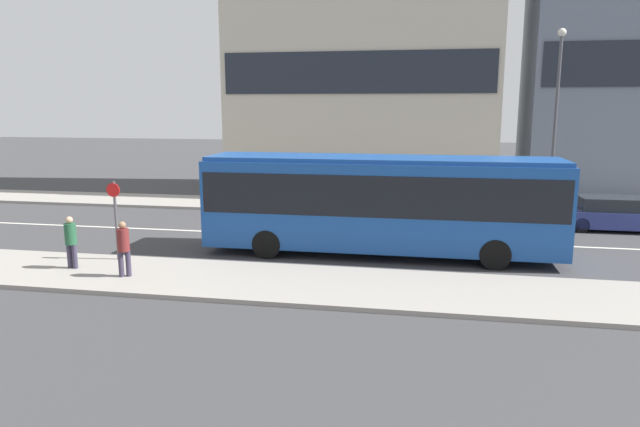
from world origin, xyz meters
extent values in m
plane|color=#3A3A3D|center=(0.00, 0.00, 0.00)|extent=(120.00, 120.00, 0.00)
cube|color=gray|center=(0.00, -6.25, 0.07)|extent=(44.00, 3.50, 0.13)
cube|color=gray|center=(0.00, 6.25, 0.07)|extent=(44.00, 3.50, 0.13)
cube|color=silver|center=(0.00, 0.00, 0.00)|extent=(41.80, 0.16, 0.01)
cube|color=#1E232D|center=(2.79, 9.47, 6.71)|extent=(14.46, 0.08, 2.20)
cube|color=#194793|center=(5.11, -2.36, 1.75)|extent=(11.77, 2.51, 2.88)
cube|color=black|center=(5.11, -2.36, 2.18)|extent=(11.54, 2.54, 1.33)
cube|color=#194793|center=(5.11, -2.36, 3.26)|extent=(11.60, 2.31, 0.14)
cube|color=black|center=(-0.79, -2.36, 2.01)|extent=(0.05, 2.21, 1.73)
cube|color=yellow|center=(-0.79, -2.36, 2.98)|extent=(0.04, 1.76, 0.32)
cylinder|color=black|center=(1.46, -3.50, 0.48)|extent=(0.96, 0.28, 0.96)
cylinder|color=black|center=(1.46, -1.22, 0.48)|extent=(0.96, 0.28, 0.96)
cylinder|color=black|center=(8.76, -3.50, 0.48)|extent=(0.96, 0.28, 0.96)
cylinder|color=black|center=(8.76, -1.22, 0.48)|extent=(0.96, 0.28, 0.96)
cube|color=navy|center=(14.20, 3.34, 0.49)|extent=(4.58, 1.80, 0.68)
cube|color=#21262B|center=(14.07, 3.34, 1.09)|extent=(2.52, 1.58, 0.53)
cylinder|color=black|center=(12.79, 2.53, 0.30)|extent=(0.60, 0.18, 0.60)
cylinder|color=black|center=(12.79, 4.15, 0.30)|extent=(0.60, 0.18, 0.60)
cylinder|color=#383347|center=(-4.02, -6.12, 0.50)|extent=(0.15, 0.15, 0.74)
cylinder|color=#383347|center=(-3.82, -6.16, 0.50)|extent=(0.15, 0.15, 0.74)
cylinder|color=#235638|center=(-3.92, -6.14, 1.20)|extent=(0.34, 0.34, 0.65)
sphere|color=tan|center=(-3.92, -6.14, 1.62)|extent=(0.21, 0.21, 0.21)
cylinder|color=#383347|center=(-1.82, -6.60, 0.51)|extent=(0.15, 0.15, 0.75)
cylinder|color=#383347|center=(-1.99, -6.70, 0.51)|extent=(0.15, 0.15, 0.75)
cylinder|color=maroon|center=(-1.90, -6.65, 1.21)|extent=(0.34, 0.34, 0.66)
sphere|color=#936B4C|center=(-1.90, -6.65, 1.65)|extent=(0.21, 0.21, 0.21)
cylinder|color=#4C4C51|center=(-3.08, -4.95, 1.40)|extent=(0.09, 0.09, 2.53)
cylinder|color=red|center=(-3.08, -5.01, 2.39)|extent=(0.44, 0.03, 0.44)
cylinder|color=#4C4C51|center=(12.14, 5.66, 4.05)|extent=(0.14, 0.14, 7.84)
sphere|color=silver|center=(12.14, 5.66, 8.08)|extent=(0.36, 0.36, 0.36)
camera|label=1|loc=(6.54, -21.25, 5.02)|focal=32.00mm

